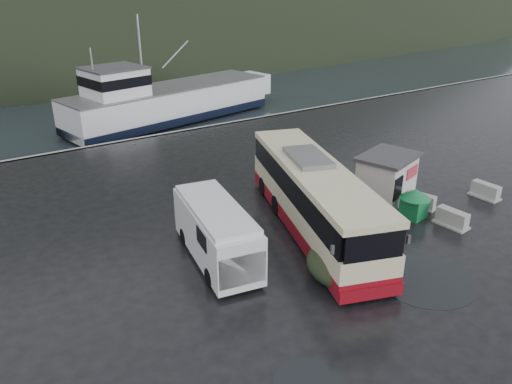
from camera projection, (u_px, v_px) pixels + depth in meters
ground at (298, 252)px, 22.24m from camera, size 160.00×160.00×0.00m
quay_edge at (136, 139)px, 37.60m from camera, size 160.00×0.60×1.50m
coach_bus at (312, 229)px, 24.25m from camera, size 6.85×12.74×3.51m
white_van at (217, 259)px, 21.73m from camera, size 3.12×6.43×2.58m
waste_bin_left at (339, 255)px, 22.00m from camera, size 1.16×1.16×1.40m
waste_bin_right at (412, 217)px, 25.46m from camera, size 1.28×1.28×1.55m
dome_tent at (334, 278)px, 20.33m from camera, size 3.04×3.60×1.21m
ticket_kiosk at (384, 199)px, 27.47m from camera, size 3.91×3.39×2.59m
jersey_barrier_a at (451, 226)px, 24.60m from camera, size 0.97×1.72×0.83m
jersey_barrier_b at (421, 207)px, 26.54m from camera, size 1.16×1.66×0.75m
jersey_barrier_c at (484, 197)px, 27.73m from camera, size 0.88×1.66×0.82m
fishing_trawler at (170, 105)px, 47.19m from camera, size 24.59×10.00×9.61m
puddles at (401, 255)px, 22.04m from camera, size 16.37×11.75×0.01m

